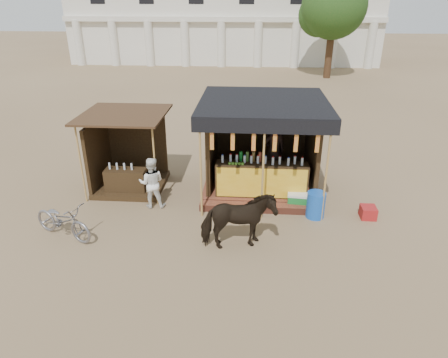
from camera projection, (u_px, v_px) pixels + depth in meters
name	position (u px, v px, depth m)	size (l,w,h in m)	color
ground	(219.00, 250.00, 9.41)	(120.00, 120.00, 0.00)	#846B4C
main_stall	(262.00, 158.00, 11.96)	(3.60, 3.61, 2.78)	brown
secondary_stall	(125.00, 161.00, 12.19)	(2.40, 2.40, 2.38)	#382714
cow	(238.00, 221.00, 9.20)	(0.77, 1.69, 1.43)	black
motorbike	(63.00, 220.00, 9.73)	(0.62, 1.77, 0.93)	gray
bystander	(152.00, 183.00, 11.05)	(0.71, 0.56, 1.47)	white
blue_barrel	(316.00, 205.00, 10.66)	(0.49, 0.49, 0.72)	blue
red_crate	(368.00, 212.00, 10.70)	(0.39, 0.42, 0.32)	maroon
cooler	(299.00, 200.00, 11.17)	(0.68, 0.50, 0.46)	#1A782E
background_building	(224.00, 14.00, 34.98)	(26.00, 7.45, 8.18)	silver
tree	(331.00, 8.00, 27.14)	(4.50, 4.40, 7.00)	#382314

